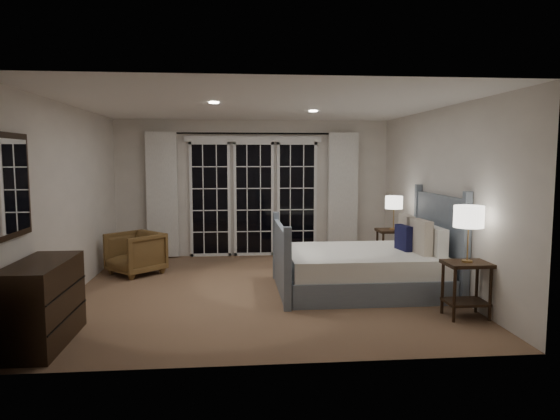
{
  "coord_description": "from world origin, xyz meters",
  "views": [
    {
      "loc": [
        -0.36,
        -6.71,
        1.81
      ],
      "look_at": [
        0.31,
        0.52,
        1.05
      ],
      "focal_mm": 32.0,
      "sensor_mm": 36.0,
      "label": 1
    }
  ],
  "objects": [
    {
      "name": "armchair",
      "position": [
        -1.9,
        1.12,
        0.33
      ],
      "size": [
        1.01,
        1.01,
        0.66
      ],
      "primitive_type": "imported",
      "rotation": [
        0.0,
        0.0,
        -0.8
      ],
      "color": "brown",
      "rests_on": "floor"
    },
    {
      "name": "wall_left",
      "position": [
        -2.5,
        0.0,
        1.25
      ],
      "size": [
        0.02,
        5.0,
        2.5
      ],
      "primitive_type": "cube",
      "color": "beige",
      "rests_on": "floor"
    },
    {
      "name": "downlight_a",
      "position": [
        0.8,
        0.6,
        2.49
      ],
      "size": [
        0.12,
        0.12,
        0.01
      ],
      "primitive_type": "cylinder",
      "color": "white",
      "rests_on": "ceiling"
    },
    {
      "name": "curtain_left",
      "position": [
        -1.65,
        2.38,
        1.15
      ],
      "size": [
        0.55,
        0.1,
        2.25
      ],
      "primitive_type": "cube",
      "color": "white",
      "rests_on": "curtain_rod"
    },
    {
      "name": "wall_front",
      "position": [
        0.0,
        -2.5,
        1.25
      ],
      "size": [
        5.0,
        0.02,
        2.5
      ],
      "primitive_type": "cube",
      "color": "beige",
      "rests_on": "floor"
    },
    {
      "name": "curtain_right",
      "position": [
        1.65,
        2.38,
        1.15
      ],
      "size": [
        0.55,
        0.1,
        2.25
      ],
      "primitive_type": "cube",
      "color": "white",
      "rests_on": "curtain_rod"
    },
    {
      "name": "nightstand_right",
      "position": [
        2.19,
        1.05,
        0.44
      ],
      "size": [
        0.51,
        0.41,
        0.66
      ],
      "color": "black",
      "rests_on": "floor"
    },
    {
      "name": "lamp_left",
      "position": [
        2.25,
        -1.39,
        1.15
      ],
      "size": [
        0.33,
        0.33,
        0.64
      ],
      "color": "#A87F43",
      "rests_on": "nightstand_left"
    },
    {
      "name": "wall_right",
      "position": [
        2.5,
        0.0,
        1.25
      ],
      "size": [
        0.02,
        5.0,
        2.5
      ],
      "primitive_type": "cube",
      "color": "beige",
      "rests_on": "floor"
    },
    {
      "name": "nightstand_left",
      "position": [
        2.25,
        -1.39,
        0.42
      ],
      "size": [
        0.49,
        0.39,
        0.64
      ],
      "color": "black",
      "rests_on": "floor"
    },
    {
      "name": "ceiling",
      "position": [
        0.0,
        0.0,
        2.5
      ],
      "size": [
        5.0,
        5.0,
        0.0
      ],
      "primitive_type": "plane",
      "rotation": [
        3.14,
        0.0,
        0.0
      ],
      "color": "white",
      "rests_on": "wall_back"
    },
    {
      "name": "downlight_b",
      "position": [
        -0.6,
        -0.4,
        2.49
      ],
      "size": [
        0.12,
        0.12,
        0.01
      ],
      "primitive_type": "cylinder",
      "color": "white",
      "rests_on": "ceiling"
    },
    {
      "name": "floor",
      "position": [
        0.0,
        0.0,
        0.0
      ],
      "size": [
        5.0,
        5.0,
        0.0
      ],
      "primitive_type": "plane",
      "color": "brown",
      "rests_on": "ground"
    },
    {
      "name": "dresser",
      "position": [
        -2.23,
        -1.8,
        0.41
      ],
      "size": [
        0.49,
        1.15,
        0.82
      ],
      "color": "black",
      "rests_on": "floor"
    },
    {
      "name": "mirror",
      "position": [
        -2.47,
        -1.8,
        1.55
      ],
      "size": [
        0.05,
        0.85,
        1.0
      ],
      "color": "black",
      "rests_on": "wall_left"
    },
    {
      "name": "curtain_rod",
      "position": [
        0.0,
        2.4,
        2.25
      ],
      "size": [
        3.5,
        0.03,
        0.03
      ],
      "primitive_type": "cylinder",
      "rotation": [
        0.0,
        1.57,
        0.0
      ],
      "color": "black",
      "rests_on": "wall_back"
    },
    {
      "name": "lamp_right",
      "position": [
        2.19,
        1.05,
        1.09
      ],
      "size": [
        0.28,
        0.28,
        0.54
      ],
      "color": "#A87F43",
      "rests_on": "nightstand_right"
    },
    {
      "name": "french_doors",
      "position": [
        0.0,
        2.46,
        1.09
      ],
      "size": [
        2.5,
        0.04,
        2.2
      ],
      "color": "black",
      "rests_on": "wall_back"
    },
    {
      "name": "bed",
      "position": [
        1.42,
        -0.16,
        0.33
      ],
      "size": [
        2.24,
        1.61,
        1.31
      ],
      "color": "slate",
      "rests_on": "floor"
    },
    {
      "name": "wall_back",
      "position": [
        0.0,
        2.5,
        1.25
      ],
      "size": [
        5.0,
        0.02,
        2.5
      ],
      "primitive_type": "cube",
      "color": "beige",
      "rests_on": "floor"
    }
  ]
}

